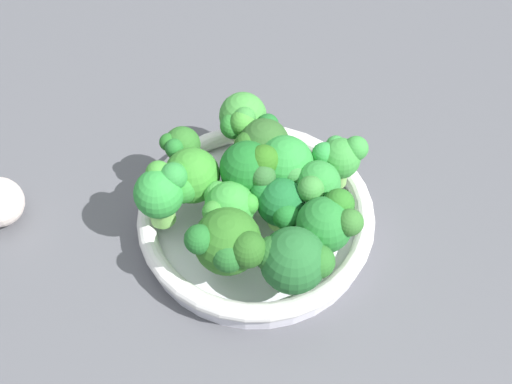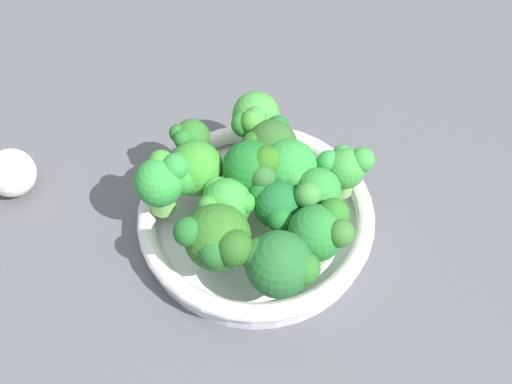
% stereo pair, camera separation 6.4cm
% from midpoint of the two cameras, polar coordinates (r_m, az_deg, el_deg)
% --- Properties ---
extents(ground_plane, '(1.30, 1.30, 0.03)m').
position_cam_midpoint_polar(ground_plane, '(0.79, 0.02, -3.01)').
color(ground_plane, '#515157').
extents(bowl, '(0.26, 0.26, 0.04)m').
position_cam_midpoint_polar(bowl, '(0.76, -2.41, -2.33)').
color(bowl, silver).
rests_on(bowl, ground_plane).
extents(broccoli_floret_0, '(0.04, 0.04, 0.05)m').
position_cam_midpoint_polar(broccoli_floret_0, '(0.76, -8.61, 3.63)').
color(broccoli_floret_0, '#89CD5F').
rests_on(broccoli_floret_0, bowl).
extents(broccoli_floret_1, '(0.06, 0.06, 0.06)m').
position_cam_midpoint_polar(broccoli_floret_1, '(0.70, -0.68, -1.09)').
color(broccoli_floret_1, '#90CF61').
rests_on(broccoli_floret_1, bowl).
extents(broccoli_floret_2, '(0.06, 0.06, 0.07)m').
position_cam_midpoint_polar(broccoli_floret_2, '(0.75, -1.93, 3.85)').
color(broccoli_floret_2, '#A2CB74').
rests_on(broccoli_floret_2, bowl).
extents(broccoli_floret_3, '(0.05, 0.06, 0.06)m').
position_cam_midpoint_polar(broccoli_floret_3, '(0.74, 4.40, 2.74)').
color(broccoli_floret_3, '#82BE5F').
rests_on(broccoli_floret_3, bowl).
extents(broccoli_floret_4, '(0.05, 0.06, 0.06)m').
position_cam_midpoint_polar(broccoli_floret_4, '(0.71, -4.86, -1.29)').
color(broccoli_floret_4, '#84C962').
rests_on(broccoli_floret_4, bowl).
extents(broccoli_floret_5, '(0.07, 0.06, 0.07)m').
position_cam_midpoint_polar(broccoli_floret_5, '(0.73, 0.05, 2.02)').
color(broccoli_floret_5, '#8ABD5B').
rests_on(broccoli_floret_5, bowl).
extents(broccoli_floret_6, '(0.06, 0.05, 0.07)m').
position_cam_midpoint_polar(broccoli_floret_6, '(0.77, -3.54, 5.89)').
color(broccoli_floret_6, '#A2CE6B').
rests_on(broccoli_floret_6, bowl).
extents(broccoli_floret_7, '(0.07, 0.07, 0.07)m').
position_cam_midpoint_polar(broccoli_floret_7, '(0.73, -8.16, 1.00)').
color(broccoli_floret_7, '#92C365').
rests_on(broccoli_floret_7, bowl).
extents(broccoli_floret_8, '(0.05, 0.05, 0.07)m').
position_cam_midpoint_polar(broccoli_floret_8, '(0.71, 2.44, 0.35)').
color(broccoli_floret_8, '#91D16A').
rests_on(broccoli_floret_8, bowl).
extents(broccoli_floret_9, '(0.06, 0.06, 0.07)m').
position_cam_midpoint_polar(broccoli_floret_9, '(0.68, 3.26, -2.76)').
color(broccoli_floret_9, '#80B64D').
rests_on(broccoli_floret_9, bowl).
extents(broccoli_floret_10, '(0.06, 0.06, 0.07)m').
position_cam_midpoint_polar(broccoli_floret_10, '(0.71, -10.36, -0.12)').
color(broccoli_floret_10, '#83CF60').
rests_on(broccoli_floret_10, bowl).
extents(broccoli_floret_11, '(0.06, 0.06, 0.08)m').
position_cam_midpoint_polar(broccoli_floret_11, '(0.72, -2.99, 1.77)').
color(broccoli_floret_11, '#A0CE71').
rests_on(broccoli_floret_11, bowl).
extents(broccoli_floret_12, '(0.07, 0.08, 0.08)m').
position_cam_midpoint_polar(broccoli_floret_12, '(0.67, -5.05, -4.42)').
color(broccoli_floret_12, '#84B453').
rests_on(broccoli_floret_12, bowl).
extents(broccoli_floret_13, '(0.07, 0.08, 0.07)m').
position_cam_midpoint_polar(broccoli_floret_13, '(0.66, 0.28, -5.78)').
color(broccoli_floret_13, '#82B457').
rests_on(broccoli_floret_13, bowl).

